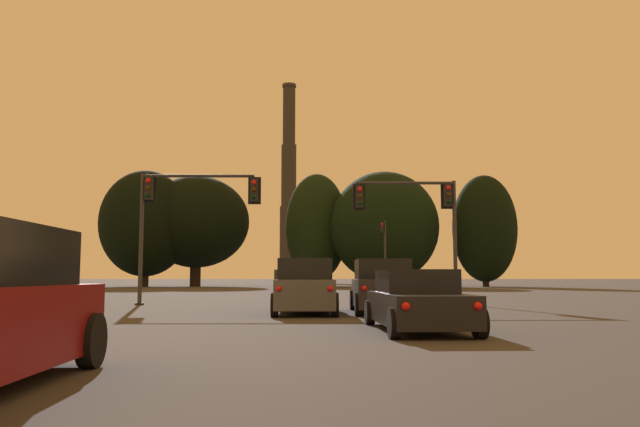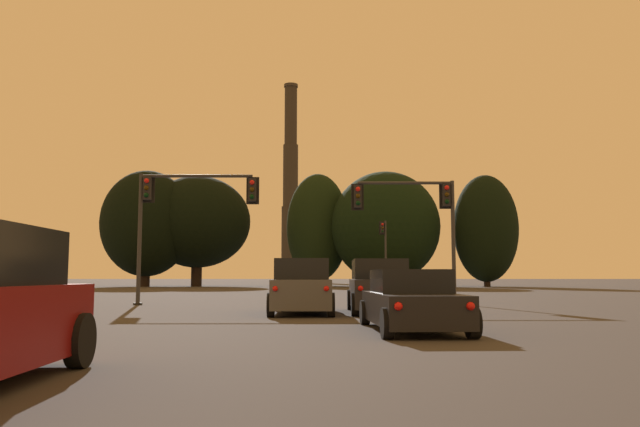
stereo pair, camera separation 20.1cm
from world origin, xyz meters
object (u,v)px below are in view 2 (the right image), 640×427
traffic_light_overhead_left (180,204)px  traffic_light_far_right (384,245)px  traffic_light_overhead_right (419,210)px  suv_center_lane_front (302,287)px  suv_right_lane_front (379,287)px  sedan_right_lane_second (411,302)px  smokestack (290,203)px

traffic_light_overhead_left → traffic_light_far_right: 32.63m
traffic_light_overhead_right → traffic_light_overhead_left: (-10.87, -0.82, 0.16)m
suv_center_lane_front → traffic_light_overhead_left: size_ratio=0.84×
suv_right_lane_front → traffic_light_overhead_right: traffic_light_overhead_right is taller
sedan_right_lane_second → smokestack: (-8.10, 128.66, 17.56)m
suv_right_lane_front → smokestack: 122.93m
suv_right_lane_front → smokestack: (-8.07, 121.44, 17.33)m
sedan_right_lane_second → traffic_light_far_right: 43.56m
traffic_light_far_right → smokestack: 87.45m
suv_center_lane_front → traffic_light_overhead_right: size_ratio=0.86×
suv_right_lane_front → smokestack: size_ratio=0.11×
traffic_light_far_right → suv_center_lane_front: bearing=-100.7°
suv_center_lane_front → traffic_light_overhead_right: traffic_light_overhead_right is taller
sedan_right_lane_second → traffic_light_overhead_right: (2.53, 13.89, 3.67)m
suv_center_lane_front → traffic_light_far_right: size_ratio=0.76×
traffic_light_overhead_right → smokestack: (-10.63, 114.77, 13.89)m
traffic_light_far_right → sedan_right_lane_second: bearing=-95.5°
traffic_light_overhead_right → suv_center_lane_front: bearing=-126.5°
traffic_light_overhead_left → traffic_light_far_right: size_ratio=0.91×
traffic_light_far_right → traffic_light_overhead_right: bearing=-93.2°
traffic_light_overhead_left → suv_center_lane_front: bearing=-48.2°
suv_center_lane_front → suv_right_lane_front: size_ratio=1.00×
traffic_light_overhead_left → smokestack: smokestack is taller
traffic_light_overhead_right → traffic_light_overhead_left: size_ratio=0.97×
traffic_light_overhead_left → traffic_light_far_right: traffic_light_far_right is taller
sedan_right_lane_second → traffic_light_overhead_right: traffic_light_overhead_right is taller
traffic_light_far_right → smokestack: size_ratio=0.14×
sedan_right_lane_second → traffic_light_far_right: size_ratio=0.74×
sedan_right_lane_second → traffic_light_overhead_left: size_ratio=0.81×
suv_right_lane_front → traffic_light_far_right: size_ratio=0.77×
traffic_light_overhead_right → traffic_light_overhead_left: bearing=-175.7°
sedan_right_lane_second → traffic_light_overhead_left: 15.97m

